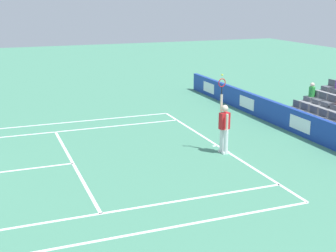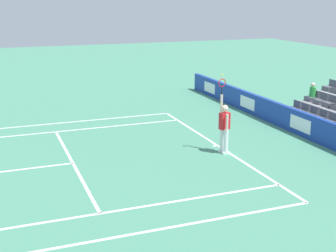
% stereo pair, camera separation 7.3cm
% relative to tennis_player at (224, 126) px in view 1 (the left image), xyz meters
% --- Properties ---
extents(line_baseline, '(10.97, 0.10, 0.01)m').
position_rel_tennis_player_xyz_m(line_baseline, '(0.82, -0.18, -0.99)').
color(line_baseline, white).
rests_on(line_baseline, ground).
extents(line_service, '(8.23, 0.10, 0.01)m').
position_rel_tennis_player_xyz_m(line_service, '(0.82, 5.31, -0.99)').
color(line_service, white).
rests_on(line_service, ground).
extents(line_singles_sideline_left, '(0.10, 11.89, 0.01)m').
position_rel_tennis_player_xyz_m(line_singles_sideline_left, '(4.94, 5.76, -0.99)').
color(line_singles_sideline_left, white).
rests_on(line_singles_sideline_left, ground).
extents(line_singles_sideline_right, '(0.10, 11.89, 0.01)m').
position_rel_tennis_player_xyz_m(line_singles_sideline_right, '(-3.29, 5.76, -0.99)').
color(line_singles_sideline_right, white).
rests_on(line_singles_sideline_right, ground).
extents(line_doubles_sideline_left, '(0.10, 11.89, 0.01)m').
position_rel_tennis_player_xyz_m(line_doubles_sideline_left, '(6.31, 5.76, -0.99)').
color(line_doubles_sideline_left, white).
rests_on(line_doubles_sideline_left, ground).
extents(line_doubles_sideline_right, '(0.10, 11.89, 0.01)m').
position_rel_tennis_player_xyz_m(line_doubles_sideline_right, '(-4.66, 5.76, -0.99)').
color(line_doubles_sideline_right, white).
rests_on(line_doubles_sideline_right, ground).
extents(line_centre_mark, '(0.10, 0.20, 0.01)m').
position_rel_tennis_player_xyz_m(line_centre_mark, '(0.82, -0.08, -0.99)').
color(line_centre_mark, white).
rests_on(line_centre_mark, ground).
extents(sponsor_barrier, '(21.10, 0.22, 0.99)m').
position_rel_tennis_player_xyz_m(sponsor_barrier, '(0.82, -4.00, -0.50)').
color(sponsor_barrier, '#193899').
rests_on(sponsor_barrier, ground).
extents(tennis_player, '(0.53, 0.39, 2.85)m').
position_rel_tennis_player_xyz_m(tennis_player, '(0.00, 0.00, 0.00)').
color(tennis_player, white).
rests_on(tennis_player, ground).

